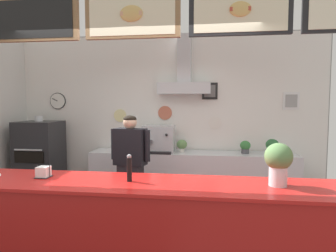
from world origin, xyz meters
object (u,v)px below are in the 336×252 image
Objects in this scene: potted_sage at (245,147)px; pepper_grinder at (129,168)px; basil_vase at (278,162)px; espresso_machine at (159,139)px; potted_rosemary at (272,146)px; napkin_holder at (43,172)px; shop_worker at (130,168)px; potted_oregano at (182,145)px; pizza_oven at (40,160)px.

potted_sage is 0.85× the size of pepper_grinder.
espresso_machine is at bearing 121.78° from basil_vase.
basil_vase reaches higher than potted_rosemary.
potted_rosemary is 2.45m from basil_vase.
basil_vase reaches higher than espresso_machine.
potted_rosemary is at bearing 0.66° from espresso_machine.
espresso_machine is 3.88× the size of napkin_holder.
shop_worker is at bearing 104.49° from pepper_grinder.
espresso_machine is 2.45× the size of potted_oregano.
espresso_machine reaches higher than potted_sage.
basil_vase is at bearing -31.44° from pizza_oven.
pizza_oven is 6.80× the size of potted_oregano.
potted_rosemary is at bearing 0.70° from potted_oregano.
basil_vase is at bearing -90.55° from potted_sage.
potted_sage is at bearing 0.95° from potted_oregano.
potted_sage is at bearing 2.62° from pizza_oven.
napkin_holder is (1.39, -2.23, 0.34)m from pizza_oven.
napkin_holder is (-0.56, -1.25, 0.21)m from shop_worker.
pepper_grinder is at bearing 116.42° from shop_worker.
potted_rosemary is at bearing 78.95° from basil_vase.
shop_worker reaches higher than basil_vase.
potted_sage is at bearing 0.82° from espresso_machine.
napkin_holder is (-0.78, -2.38, -0.06)m from espresso_machine.
basil_vase is at bearing -101.05° from potted_rosemary.
pizza_oven reaches higher than napkin_holder.
pizza_oven reaches higher than potted_rosemary.
potted_oregano is 1.01× the size of potted_sage.
espresso_machine is 1.94m from potted_rosemary.
potted_sage is at bearing -134.28° from shop_worker.
pizza_oven is at bearing -177.38° from potted_sage.
pizza_oven is 3.90× the size of basil_vase.
napkin_holder is at bearing 77.80° from shop_worker.
shop_worker reaches higher than pizza_oven.
pizza_oven is 2.22m from espresso_machine.
potted_rosemary is (4.12, 0.17, 0.32)m from pizza_oven.
pizza_oven is 3.69m from potted_sage.
napkin_holder is at bearing -138.61° from potted_rosemary.
basil_vase is (-0.47, -2.40, 0.19)m from potted_rosemary.
potted_sage is (1.72, 1.15, 0.16)m from shop_worker.
basil_vase is (1.06, -2.38, 0.20)m from potted_oregano.
basil_vase reaches higher than potted_oregano.
basil_vase is 1.37m from pepper_grinder.
potted_sage is (1.09, 0.02, -0.01)m from potted_oregano.
potted_rosemary is 1.17× the size of potted_sage.
pepper_grinder is (-0.30, -2.41, 0.12)m from potted_oregano.
shop_worker is 11.21× the size of napkin_holder.
basil_vase is (1.47, -2.38, 0.10)m from espresso_machine.
shop_worker is at bearing 143.57° from basil_vase.
pepper_grinder is at bearing -119.72° from potted_sage.
basil_vase is at bearing -65.89° from potted_oregano.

